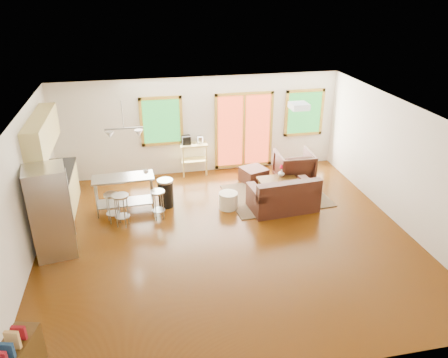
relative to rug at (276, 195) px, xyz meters
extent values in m
cube|color=#391B04|center=(-1.57, -1.61, -0.02)|extent=(7.50, 7.00, 0.02)
cube|color=white|center=(-1.57, -1.61, 2.60)|extent=(7.50, 7.00, 0.02)
cube|color=silver|center=(-1.57, 1.90, 1.29)|extent=(7.50, 0.02, 2.60)
cube|color=silver|center=(-5.33, -1.61, 1.29)|extent=(0.02, 7.00, 2.60)
cube|color=silver|center=(2.19, -1.61, 1.29)|extent=(0.02, 7.00, 2.60)
cube|color=silver|center=(-1.57, -5.12, 1.29)|extent=(7.50, 0.02, 2.60)
cube|color=#18571E|center=(-2.57, 1.85, 1.49)|extent=(0.94, 0.02, 1.14)
cube|color=olive|center=(-2.57, 1.85, 2.10)|extent=(1.10, 0.05, 0.08)
cube|color=olive|center=(-2.57, 1.85, 0.88)|extent=(1.10, 0.05, 0.08)
cube|color=olive|center=(-3.08, 1.85, 1.49)|extent=(0.08, 0.05, 1.30)
cube|color=olive|center=(-2.06, 1.85, 1.49)|extent=(0.08, 0.05, 1.30)
cube|color=#B3361B|center=(-0.37, 1.85, 1.09)|extent=(1.44, 0.02, 1.94)
cube|color=olive|center=(-0.37, 1.85, 2.10)|extent=(1.60, 0.05, 0.08)
cube|color=olive|center=(-0.37, 1.85, 0.08)|extent=(1.60, 0.05, 0.08)
cube|color=olive|center=(-1.13, 1.85, 1.09)|extent=(0.08, 0.05, 2.10)
cube|color=olive|center=(0.39, 1.85, 1.09)|extent=(0.08, 0.05, 2.10)
cube|color=olive|center=(-0.37, 1.85, 1.09)|extent=(0.08, 0.05, 1.94)
cube|color=#18571E|center=(1.33, 1.85, 1.49)|extent=(0.94, 0.02, 1.14)
cube|color=olive|center=(1.33, 1.85, 2.10)|extent=(1.10, 0.05, 0.08)
cube|color=olive|center=(1.33, 1.85, 0.88)|extent=(1.10, 0.05, 0.08)
cube|color=olive|center=(0.82, 1.85, 1.49)|extent=(0.08, 0.05, 1.30)
cube|color=olive|center=(1.84, 1.85, 1.49)|extent=(0.08, 0.05, 1.30)
cube|color=#405237|center=(0.00, 0.00, 0.00)|extent=(2.49, 1.99, 0.02)
cube|color=black|center=(-0.05, -0.63, 0.20)|extent=(1.57, 0.98, 0.42)
cube|color=black|center=(-0.03, -0.95, 0.60)|extent=(1.52, 0.33, 0.38)
cube|color=black|center=(-0.70, -0.69, 0.49)|extent=(0.27, 0.87, 0.16)
cube|color=black|center=(0.60, -0.57, 0.49)|extent=(0.27, 0.87, 0.16)
cube|color=black|center=(-0.39, -0.61, 0.47)|extent=(0.67, 0.60, 0.12)
cube|color=black|center=(0.27, -0.55, 0.47)|extent=(0.67, 0.60, 0.12)
cube|color=#39250C|center=(0.08, 0.14, 0.35)|extent=(0.98, 0.62, 0.04)
cube|color=#39250C|center=(-0.31, -0.09, 0.16)|extent=(0.06, 0.06, 0.34)
cube|color=#39250C|center=(0.49, -0.05, 0.16)|extent=(0.06, 0.06, 0.34)
cube|color=#39250C|center=(-0.33, 0.33, 0.16)|extent=(0.06, 0.06, 0.34)
cube|color=#39250C|center=(0.47, 0.37, 0.16)|extent=(0.06, 0.06, 0.34)
imported|color=black|center=(0.68, 0.69, 0.45)|extent=(0.92, 0.87, 0.93)
cube|color=black|center=(-0.33, 0.89, 0.18)|extent=(0.75, 0.75, 0.39)
cylinder|color=beige|center=(-1.28, -0.36, 0.18)|extent=(0.55, 0.55, 0.38)
imported|color=silver|center=(0.20, 0.27, 0.47)|extent=(0.19, 0.19, 0.17)
sphere|color=red|center=(0.23, 0.29, 0.61)|extent=(0.07, 0.07, 0.06)
sphere|color=red|center=(0.17, 0.26, 0.62)|extent=(0.07, 0.07, 0.06)
sphere|color=red|center=(0.21, 0.31, 0.64)|extent=(0.07, 0.07, 0.06)
cube|color=tan|center=(-5.02, 0.09, 0.44)|extent=(0.60, 2.20, 0.90)
cube|color=black|center=(-5.02, 0.09, 0.91)|extent=(0.64, 2.24, 0.04)
cube|color=tan|center=(-5.14, 0.09, 1.94)|extent=(0.36, 2.20, 0.70)
cylinder|color=#B7BABC|center=(-5.02, -0.41, 1.02)|extent=(0.12, 0.12, 0.18)
cube|color=black|center=(-5.02, 0.49, 1.03)|extent=(0.22, 0.18, 0.20)
cube|color=#B7BABC|center=(-4.91, -1.45, 0.89)|extent=(0.83, 0.81, 1.79)
cube|color=gray|center=(-4.56, -1.39, 0.89)|extent=(0.13, 0.65, 1.75)
cylinder|color=gray|center=(-4.51, -1.60, 1.03)|extent=(0.03, 0.03, 1.20)
cylinder|color=gray|center=(-4.58, -1.17, 1.03)|extent=(0.03, 0.03, 1.20)
cube|color=#B7BABC|center=(-3.60, -0.02, 0.82)|extent=(1.37, 0.59, 0.04)
cube|color=gray|center=(-3.60, -0.02, 0.21)|extent=(1.28, 0.51, 0.03)
cylinder|color=gray|center=(-4.21, -0.25, 0.40)|extent=(0.04, 0.04, 0.82)
cylinder|color=gray|center=(-2.98, -0.20, 0.40)|extent=(0.04, 0.04, 0.82)
cylinder|color=gray|center=(-4.22, 0.17, 0.40)|extent=(0.04, 0.04, 0.82)
cylinder|color=gray|center=(-3.00, 0.21, 0.40)|extent=(0.04, 0.04, 0.82)
imported|color=white|center=(-3.09, -0.16, 1.00)|extent=(0.12, 0.10, 0.12)
cylinder|color=#B7BABC|center=(-3.87, -0.46, 0.65)|extent=(0.40, 0.40, 0.04)
cylinder|color=gray|center=(-3.81, -0.35, 0.31)|extent=(0.03, 0.03, 0.64)
cylinder|color=gray|center=(-3.98, -0.40, 0.31)|extent=(0.03, 0.03, 0.64)
cylinder|color=gray|center=(-3.93, -0.56, 0.31)|extent=(0.03, 0.03, 0.64)
cylinder|color=gray|center=(-3.76, -0.52, 0.31)|extent=(0.03, 0.03, 0.64)
cylinder|color=gray|center=(-3.87, -0.46, 0.19)|extent=(0.36, 0.36, 0.01)
cylinder|color=#B7BABC|center=(-3.67, -0.67, 0.70)|extent=(0.44, 0.44, 0.04)
cylinder|color=gray|center=(-3.55, -0.61, 0.34)|extent=(0.03, 0.03, 0.69)
cylinder|color=gray|center=(-3.72, -0.55, 0.34)|extent=(0.03, 0.03, 0.69)
cylinder|color=gray|center=(-3.78, -0.73, 0.34)|extent=(0.03, 0.03, 0.69)
cylinder|color=gray|center=(-3.61, -0.79, 0.34)|extent=(0.03, 0.03, 0.69)
cylinder|color=gray|center=(-3.67, -0.67, 0.21)|extent=(0.40, 0.40, 0.02)
cylinder|color=#B7BABC|center=(-2.88, -0.51, 0.64)|extent=(0.38, 0.38, 0.04)
cylinder|color=gray|center=(-2.82, -0.41, 0.31)|extent=(0.03, 0.03, 0.63)
cylinder|color=gray|center=(-2.98, -0.44, 0.31)|extent=(0.03, 0.03, 0.63)
cylinder|color=gray|center=(-2.95, -0.61, 0.31)|extent=(0.03, 0.03, 0.63)
cylinder|color=gray|center=(-2.78, -0.58, 0.31)|extent=(0.03, 0.03, 0.63)
cylinder|color=gray|center=(-2.88, -0.51, 0.19)|extent=(0.34, 0.34, 0.01)
cylinder|color=black|center=(-2.67, 0.03, 0.30)|extent=(0.47, 0.47, 0.62)
cylinder|color=#B7BABC|center=(-2.67, 0.03, 0.63)|extent=(0.48, 0.48, 0.05)
cube|color=tan|center=(-1.78, 1.74, 0.84)|extent=(0.72, 0.47, 0.04)
cube|color=tan|center=(-1.78, 1.74, 0.40)|extent=(0.68, 0.44, 0.03)
cube|color=tan|center=(-2.08, 1.55, 0.42)|extent=(0.04, 0.04, 0.86)
cube|color=tan|center=(-1.47, 1.56, 0.42)|extent=(0.04, 0.04, 0.86)
cube|color=tan|center=(-2.09, 1.92, 0.42)|extent=(0.04, 0.04, 0.86)
cube|color=tan|center=(-1.47, 1.93, 0.42)|extent=(0.04, 0.04, 0.86)
cube|color=black|center=(-1.96, 1.74, 0.97)|extent=(0.23, 0.21, 0.23)
cylinder|color=#B7BABC|center=(-1.59, 1.74, 0.95)|extent=(0.17, 0.17, 0.18)
cube|color=navy|center=(-4.91, -4.84, 0.87)|extent=(0.18, 0.09, 0.21)
cube|color=tan|center=(-4.88, -4.70, 0.89)|extent=(0.18, 0.09, 0.25)
cube|color=maroon|center=(-4.84, -4.56, 0.87)|extent=(0.18, 0.09, 0.19)
cube|color=white|center=(0.03, -1.01, 2.52)|extent=(0.35, 0.35, 0.12)
cylinder|color=gray|center=(-3.47, -0.11, 2.29)|extent=(0.02, 0.02, 0.60)
cube|color=gray|center=(-3.47, -0.11, 1.99)|extent=(0.80, 0.04, 0.03)
cone|color=#B7BABC|center=(-3.77, -0.11, 1.87)|extent=(0.18, 0.18, 0.14)
cone|color=#B7BABC|center=(-3.17, -0.11, 1.87)|extent=(0.18, 0.18, 0.14)
camera|label=1|loc=(-3.17, -9.08, 4.87)|focal=35.00mm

